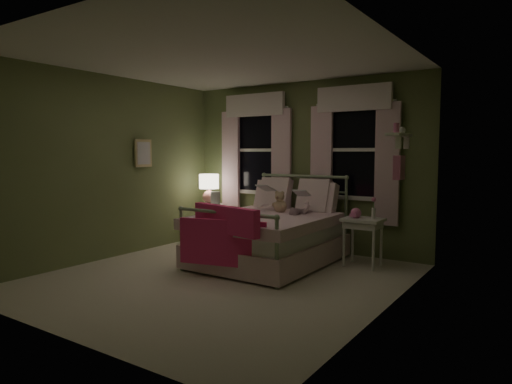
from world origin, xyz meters
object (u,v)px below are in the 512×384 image
Objects in this scene: child_right at (303,194)px; teddy_bear at (280,204)px; nightstand_right at (363,226)px; nightstand_left at (209,218)px; bed at (270,235)px; child_left at (269,189)px; table_lamp at (209,186)px.

child_right reaches higher than teddy_bear.
nightstand_right is (1.15, 0.21, -0.24)m from teddy_bear.
bed is at bearing -21.33° from nightstand_left.
child_left is 1.49m from nightstand_right.
table_lamp is (-1.59, 0.62, 0.57)m from bed.
nightstand_left is (-1.59, 0.62, 0.03)m from bed.
nightstand_right is at bearing -171.54° from child_left.
teddy_bear is at bearing 90.00° from bed.
child_left is 1.65× the size of table_lamp.
bed is 3.13× the size of nightstand_left.
child_left is at bearing 123.60° from bed.
child_right is 2.25× the size of teddy_bear.
nightstand_right is at bearing -176.85° from child_right.
bed is 4.16× the size of table_lamp.
child_right is 0.35m from teddy_bear.
nightstand_right is at bearing 22.48° from bed.
teddy_bear is (-0.28, -0.16, -0.13)m from child_right.
table_lamp is (0.00, -0.00, 0.54)m from nightstand_left.
nightstand_left is at bearing 90.00° from table_lamp.
child_right is at bearing -176.53° from nightstand_right.
bed is at bearing 56.08° from child_right.
nightstand_left is (-1.59, 0.36, -0.37)m from teddy_bear.
bed is at bearing -90.00° from teddy_bear.
child_left is (-0.28, 0.42, 0.59)m from bed.
child_left is at bearing -8.70° from nightstand_left.
teddy_bear is at bearing -169.57° from nightstand_right.
nightstand_left is 0.54m from table_lamp.
teddy_bear is at bearing 156.86° from child_left.
table_lamp is 0.76× the size of nightstand_right.
nightstand_left is at bearing 176.89° from nightstand_right.
child_right is 1.10× the size of nightstand_right.
bed is 0.78m from child_left.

